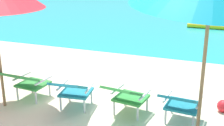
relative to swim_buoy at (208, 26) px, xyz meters
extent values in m
plane|color=beige|center=(-1.23, -4.00, -0.10)|extent=(40.00, 40.00, 0.00)
cube|color=#28B2B7|center=(-1.23, 4.60, -0.09)|extent=(40.00, 18.00, 0.01)
cylinder|color=yellow|center=(0.00, 0.00, 0.00)|extent=(1.60, 0.18, 0.18)
cube|color=#338E3D|center=(-2.69, -7.78, 0.18)|extent=(0.56, 0.54, 0.04)
cube|color=#338E3D|center=(-2.72, -8.15, 0.45)|extent=(0.56, 0.56, 0.27)
cylinder|color=silver|center=(-2.89, -7.56, 0.03)|extent=(0.04, 0.04, 0.26)
cylinder|color=silver|center=(-2.45, -7.59, 0.03)|extent=(0.04, 0.04, 0.26)
cylinder|color=silver|center=(-2.93, -7.98, 0.03)|extent=(0.04, 0.04, 0.26)
cylinder|color=silver|center=(-2.49, -8.01, 0.03)|extent=(0.04, 0.04, 0.26)
cube|color=silver|center=(-2.95, -7.76, 0.30)|extent=(0.07, 0.50, 0.03)
cube|color=silver|center=(-2.43, -7.80, 0.30)|extent=(0.07, 0.50, 0.03)
cube|color=teal|center=(-1.74, -7.84, 0.18)|extent=(0.58, 0.56, 0.04)
cube|color=teal|center=(-1.69, -8.21, 0.45)|extent=(0.58, 0.58, 0.27)
cylinder|color=silver|center=(-1.99, -7.66, 0.03)|extent=(0.04, 0.04, 0.26)
cylinder|color=silver|center=(-1.55, -7.61, 0.03)|extent=(0.04, 0.04, 0.26)
cylinder|color=silver|center=(-1.93, -8.08, 0.03)|extent=(0.04, 0.04, 0.26)
cylinder|color=silver|center=(-1.50, -8.02, 0.03)|extent=(0.04, 0.04, 0.26)
cube|color=silver|center=(-2.00, -7.88, 0.30)|extent=(0.09, 0.50, 0.03)
cube|color=silver|center=(-1.48, -7.81, 0.30)|extent=(0.09, 0.50, 0.03)
cube|color=#338E3D|center=(-0.75, -7.72, 0.18)|extent=(0.58, 0.56, 0.04)
cube|color=#338E3D|center=(-0.80, -8.09, 0.45)|extent=(0.58, 0.58, 0.27)
cylinder|color=silver|center=(-0.94, -7.49, 0.03)|extent=(0.04, 0.04, 0.26)
cylinder|color=silver|center=(-0.50, -7.54, 0.03)|extent=(0.04, 0.04, 0.26)
cylinder|color=silver|center=(-0.99, -7.90, 0.03)|extent=(0.04, 0.04, 0.26)
cylinder|color=silver|center=(-0.56, -7.96, 0.03)|extent=(0.04, 0.04, 0.26)
cube|color=silver|center=(-1.01, -7.69, 0.30)|extent=(0.10, 0.50, 0.03)
cube|color=silver|center=(-0.49, -7.76, 0.30)|extent=(0.10, 0.50, 0.03)
cube|color=teal|center=(0.13, -7.71, 0.18)|extent=(0.56, 0.54, 0.04)
cube|color=teal|center=(0.10, -8.08, 0.45)|extent=(0.56, 0.55, 0.27)
cylinder|color=silver|center=(-0.07, -7.49, 0.03)|extent=(0.04, 0.04, 0.26)
cylinder|color=silver|center=(0.36, -7.52, 0.03)|extent=(0.04, 0.04, 0.26)
cylinder|color=silver|center=(-0.11, -7.91, 0.03)|extent=(0.04, 0.04, 0.26)
cylinder|color=silver|center=(0.33, -7.94, 0.03)|extent=(0.04, 0.04, 0.26)
cube|color=silver|center=(-0.13, -7.69, 0.30)|extent=(0.07, 0.50, 0.03)
cube|color=silver|center=(0.39, -7.73, 0.30)|extent=(0.07, 0.50, 0.03)
cylinder|color=olive|center=(0.42, -8.19, 0.91)|extent=(0.05, 0.05, 2.02)
sphere|color=red|center=(0.76, -7.13, 0.01)|extent=(0.22, 0.22, 0.22)
camera|label=1|loc=(0.65, -12.37, 2.43)|focal=49.46mm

